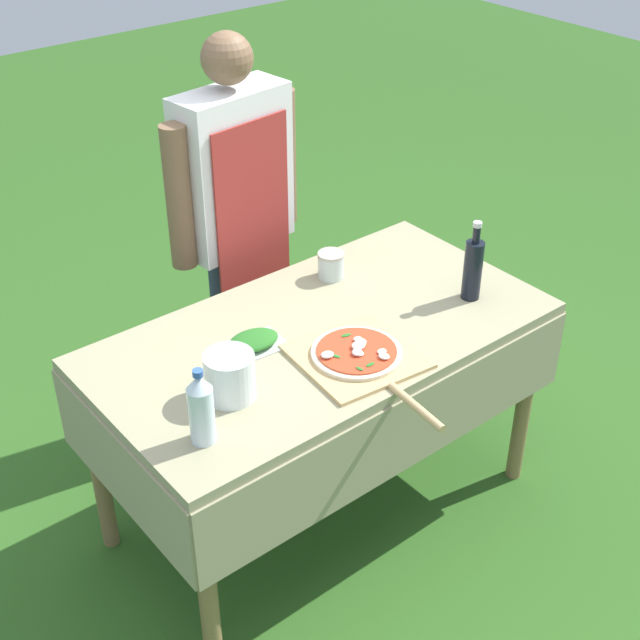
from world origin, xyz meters
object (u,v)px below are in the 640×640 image
object	(u,v)px
person_cook	(236,209)
sauce_jar	(331,267)
mixing_tub	(230,376)
water_bottle	(201,408)
prep_table	(321,357)
pizza_on_peel	(359,356)
herb_container	(254,341)
oil_bottle	(473,268)

from	to	relation	value
person_cook	sauce_jar	xyz separation A→B (m)	(0.11, -0.41, -0.10)
mixing_tub	water_bottle	bearing A→B (deg)	-145.58
prep_table	pizza_on_peel	xyz separation A→B (m)	(-0.01, -0.20, 0.12)
herb_container	prep_table	bearing A→B (deg)	-14.83
water_bottle	herb_container	bearing A→B (deg)	37.19
herb_container	oil_bottle	bearing A→B (deg)	-16.51
prep_table	person_cook	xyz separation A→B (m)	(0.13, 0.64, 0.24)
oil_bottle	water_bottle	distance (m)	1.08
prep_table	mixing_tub	bearing A→B (deg)	-166.49
herb_container	person_cook	bearing A→B (deg)	59.50
person_cook	pizza_on_peel	size ratio (longest dim) A/B	2.60
water_bottle	prep_table	bearing A→B (deg)	20.15
person_cook	herb_container	distance (m)	0.69
water_bottle	sauce_jar	bearing A→B (deg)	28.94
sauce_jar	pizza_on_peel	bearing A→B (deg)	-119.78
prep_table	sauce_jar	size ratio (longest dim) A/B	15.74
water_bottle	oil_bottle	bearing A→B (deg)	2.72
prep_table	person_cook	size ratio (longest dim) A/B	0.96
pizza_on_peel	herb_container	xyz separation A→B (m)	(-0.21, 0.25, 0.01)
mixing_tub	sauce_jar	bearing A→B (deg)	27.45
pizza_on_peel	sauce_jar	distance (m)	0.50
oil_bottle	herb_container	size ratio (longest dim) A/B	1.39
water_bottle	herb_container	xyz separation A→B (m)	(0.35, 0.27, -0.09)
prep_table	water_bottle	distance (m)	0.64
sauce_jar	herb_container	bearing A→B (deg)	-158.56
person_cook	herb_container	bearing A→B (deg)	53.05
person_cook	mixing_tub	distance (m)	0.92
sauce_jar	person_cook	bearing A→B (deg)	104.95
mixing_tub	pizza_on_peel	bearing A→B (deg)	-13.95
pizza_on_peel	oil_bottle	bearing A→B (deg)	10.15
oil_bottle	water_bottle	xyz separation A→B (m)	(-1.08, -0.05, -0.00)
oil_bottle	herb_container	bearing A→B (deg)	163.49
sauce_jar	prep_table	bearing A→B (deg)	-134.85
prep_table	mixing_tub	xyz separation A→B (m)	(-0.41, -0.10, 0.17)
oil_bottle	sauce_jar	bearing A→B (deg)	124.98
person_cook	water_bottle	xyz separation A→B (m)	(-0.70, -0.85, -0.03)
oil_bottle	mixing_tub	size ratio (longest dim) A/B	1.93
water_bottle	herb_container	distance (m)	0.45
prep_table	oil_bottle	world-z (taller)	oil_bottle
person_cook	mixing_tub	xyz separation A→B (m)	(-0.53, -0.74, -0.07)
water_bottle	mixing_tub	world-z (taller)	water_bottle
prep_table	sauce_jar	bearing A→B (deg)	45.15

